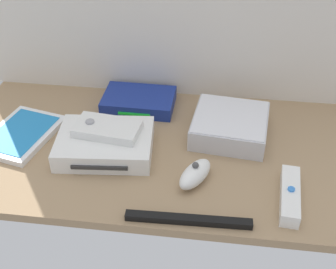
{
  "coord_description": "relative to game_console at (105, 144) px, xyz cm",
  "views": [
    {
      "loc": [
        10.32,
        -79.98,
        64.64
      ],
      "look_at": [
        0.0,
        0.0,
        4.0
      ],
      "focal_mm": 48.39,
      "sensor_mm": 36.0,
      "label": 1
    }
  ],
  "objects": [
    {
      "name": "sensor_bar",
      "position": [
        20.51,
        -18.84,
        -1.5
      ],
      "size": [
        24.04,
        2.51,
        1.4
      ],
      "primitive_type": "cube",
      "rotation": [
        0.0,
        0.0,
        0.03
      ],
      "color": "black",
      "rests_on": "ground_plane"
    },
    {
      "name": "network_router",
      "position": [
        4.18,
        19.14,
        -0.5
      ],
      "size": [
        18.18,
        12.59,
        3.4
      ],
      "rotation": [
        0.0,
        0.0,
        -0.01
      ],
      "color": "navy",
      "rests_on": "ground_plane"
    },
    {
      "name": "remote_nunchuk",
      "position": [
        20.8,
        -7.35,
        -0.16
      ],
      "size": [
        8.46,
        10.91,
        5.1
      ],
      "rotation": [
        0.0,
        0.0,
        -0.47
      ],
      "color": "white",
      "rests_on": "ground_plane"
    },
    {
      "name": "remote_classic_pad",
      "position": [
        0.42,
        1.4,
        3.21
      ],
      "size": [
        15.22,
        9.6,
        2.4
      ],
      "rotation": [
        0.0,
        0.0,
        -0.11
      ],
      "color": "white",
      "rests_on": "game_console"
    },
    {
      "name": "mini_computer",
      "position": [
        27.58,
        10.01,
        0.44
      ],
      "size": [
        18.66,
        18.66,
        5.3
      ],
      "rotation": [
        0.0,
        0.0,
        -0.1
      ],
      "color": "silver",
      "rests_on": "ground_plane"
    },
    {
      "name": "game_console",
      "position": [
        0.0,
        0.0,
        0.0
      ],
      "size": [
        22.35,
        17.91,
        4.4
      ],
      "rotation": [
        0.0,
        0.0,
        0.09
      ],
      "color": "white",
      "rests_on": "ground_plane"
    },
    {
      "name": "remote_wand",
      "position": [
        39.84,
        -10.65,
        -0.69
      ],
      "size": [
        4.88,
        15.06,
        3.4
      ],
      "rotation": [
        0.0,
        0.0,
        -0.09
      ],
      "color": "white",
      "rests_on": "ground_plane"
    },
    {
      "name": "game_case",
      "position": [
        -21.01,
        3.07,
        -1.44
      ],
      "size": [
        17.56,
        21.6,
        1.56
      ],
      "rotation": [
        0.0,
        0.0,
        -0.23
      ],
      "color": "white",
      "rests_on": "ground_plane"
    },
    {
      "name": "ground_plane",
      "position": [
        13.85,
        2.79,
        -3.2
      ],
      "size": [
        100.0,
        48.0,
        2.0
      ],
      "primitive_type": "cube",
      "color": "#9E7F5B",
      "rests_on": "ground"
    }
  ]
}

